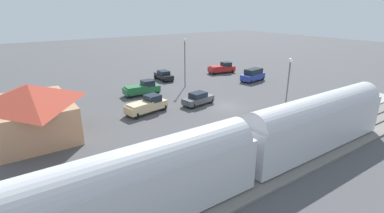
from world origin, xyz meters
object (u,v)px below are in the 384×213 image
Objects in this scene: station_building at (32,110)px; pedestrian_on_platform at (279,122)px; pickup_red at (222,68)px; pickup_tan at (147,105)px; sedan_black at (164,75)px; passenger_train at (246,146)px; pickup_green at (142,88)px; pedestrian_waiting_far at (249,132)px; sedan_charcoal at (198,99)px; light_pole_near_platform at (288,81)px; light_pole_lot_center at (185,57)px; suv_blue at (253,75)px.

station_building reaches higher than pedestrian_on_platform.
pickup_red is at bearing -28.51° from pedestrian_on_platform.
sedan_black is at bearing -36.00° from pickup_tan.
pickup_green is at bearing -7.58° from passenger_train.
pickup_red reaches higher than pedestrian_waiting_far.
sedan_charcoal is 11.93m from light_pole_near_platform.
light_pole_lot_center reaches higher than sedan_black.
sedan_charcoal is (-1.09, -7.09, -0.15)m from pickup_tan.
passenger_train is 20.47× the size of pedestrian_on_platform.
station_building is at bearing 96.21° from suv_blue.
suv_blue is at bearing -127.23° from sedan_black.
pickup_green is at bearing 80.56° from suv_blue.
passenger_train is at bearing 155.50° from sedan_charcoal.
station_building is at bearing 49.94° from pedestrian_waiting_far.
pedestrian_on_platform is 4.57m from pedestrian_waiting_far.
sedan_black is at bearing -48.49° from pickup_green.
pickup_green is (7.19, -15.35, -1.80)m from station_building.
sedan_charcoal is 10.46m from light_pole_lot_center.
pickup_red is at bearing 1.24° from suv_blue.
pickup_red is at bearing -49.05° from sedan_charcoal.
station_building is at bearing 85.81° from sedan_charcoal.
sedan_black is (27.52, -6.03, -0.40)m from pedestrian_waiting_far.
pedestrian_on_platform is 22.72m from suv_blue.
suv_blue is 0.91× the size of pickup_red.
pickup_red is 13.48m from light_pole_lot_center.
pickup_tan is 17.20m from light_pole_near_platform.
sedan_black is at bearing 83.62° from pickup_red.
pickup_red is (30.19, -23.24, -1.83)m from passenger_train.
pickup_tan is (13.46, 8.66, -0.25)m from pedestrian_on_platform.
pickup_tan is at bearing 125.95° from light_pole_lot_center.
station_building is at bearing 56.84° from pedestrian_on_platform.
passenger_train reaches higher than pedestrian_waiting_far.
sedan_black is 7.38m from light_pole_lot_center.
station_building is 2.11× the size of suv_blue.
station_building is 37.33m from pickup_red.
pedestrian_on_platform is 27.44m from sedan_black.
light_pole_near_platform is (-15.05, 10.09, 3.39)m from suv_blue.
station_building is 19.69m from sedan_charcoal.
suv_blue is at bearing -99.44° from pickup_green.
light_pole_near_platform is at bearing -113.86° from station_building.
sedan_charcoal is at bearing -13.47° from pedestrian_waiting_far.
sedan_charcoal is 15.34m from sedan_black.
light_pole_lot_center is at bearing -17.33° from pedestrian_waiting_far.
light_pole_lot_center is (3.62, 12.19, 3.79)m from suv_blue.
passenger_train is at bearing 142.41° from pickup_red.
sedan_black is (6.41, -7.24, -0.15)m from pickup_green.
pickup_green is (21.11, 1.21, -0.25)m from pedestrian_waiting_far.
station_building is 27.75m from light_pole_near_platform.
pickup_red is (25.99, -14.12, -0.25)m from pedestrian_on_platform.
light_pole_lot_center reaches higher than pedestrian_on_platform.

